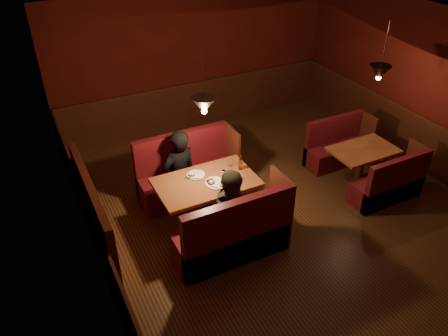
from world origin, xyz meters
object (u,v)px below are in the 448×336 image
second_table (362,157)px  diner_a (179,159)px  diner_b (234,198)px  main_bench_far (187,176)px  main_table (207,191)px  main_bench_near (235,238)px  second_bench_near (389,186)px  second_bench_far (337,148)px

second_table → diner_a: 3.25m
diner_a → diner_b: diner_a is taller
main_bench_far → diner_a: (-0.19, -0.16, 0.49)m
main_table → diner_a: bearing=104.3°
main_bench_near → diner_a: diner_a is taller
main_table → diner_b: (0.16, -0.55, 0.17)m
second_bench_near → main_bench_near: bearing=-179.7°
second_bench_near → diner_b: 2.86m
second_table → second_bench_near: 0.71m
second_bench_far → main_table: bearing=-169.9°
main_table → second_bench_near: main_table is taller
main_table → second_table: main_table is taller
main_table → second_bench_near: bearing=-15.9°
main_table → second_bench_far: main_table is taller
second_bench_far → diner_b: 3.04m
main_table → second_table: 2.94m
second_bench_far → second_table: bearing=-92.2°
main_table → second_table: (2.93, -0.16, -0.14)m
main_table → main_bench_near: main_bench_near is taller
second_bench_near → diner_a: size_ratio=0.75×
main_bench_far → second_bench_near: (2.94, -1.70, -0.07)m
main_bench_near → second_table: size_ratio=1.45×
diner_a → main_bench_near: bearing=84.7°
second_bench_far → second_bench_near: (0.00, -1.37, 0.00)m
main_table → second_table: size_ratio=1.31×
main_bench_far → second_table: (2.92, -1.01, 0.12)m
main_table → second_bench_far: size_ratio=1.19×
main_table → diner_b: size_ratio=0.95×
second_bench_far → diner_b: diner_b is taller
main_bench_near → diner_a: size_ratio=0.98×
main_bench_far → diner_a: size_ratio=0.98×
second_table → diner_b: 2.82m
main_bench_far → diner_b: bearing=-84.0°
second_table → second_bench_near: bearing=-87.8°
main_table → main_bench_far: (0.02, 0.86, -0.26)m
second_bench_far → diner_b: (-2.80, -1.08, 0.51)m
second_table → main_bench_far: bearing=160.8°
second_bench_far → diner_b: size_ratio=0.80×
main_table → main_bench_far: bearing=88.9°
main_bench_near → diner_b: (0.15, 0.31, 0.43)m
diner_a → diner_b: size_ratio=1.07×
second_bench_near → diner_b: (-2.80, 0.29, 0.51)m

